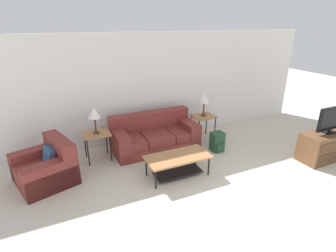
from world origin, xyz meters
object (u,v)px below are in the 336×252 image
couch (155,136)px  coffee_table (178,161)px  tv_console (326,146)px  backpack (217,142)px  armchair (47,168)px  table_lamp_right (204,99)px  side_table_left (97,136)px  side_table_right (203,118)px  table_lamp_left (94,114)px  television (332,119)px

couch → coffee_table: size_ratio=1.60×
tv_console → backpack: tv_console is taller
couch → tv_console: couch is taller
coffee_table → armchair: bearing=159.8°
table_lamp_right → tv_console: table_lamp_right is taller
coffee_table → backpack: (1.31, 0.57, -0.09)m
side_table_left → side_table_right: (2.65, 0.00, 0.00)m
side_table_left → backpack: (2.58, -0.74, -0.33)m
side_table_left → backpack: 2.71m
table_lamp_left → backpack: (2.58, -0.74, -0.84)m
armchair → backpack: size_ratio=2.72×
table_lamp_right → television: 2.75m
side_table_left → table_lamp_left: 0.50m
couch → table_lamp_right: 1.53m
couch → table_lamp_left: table_lamp_left is taller
couch → backpack: couch is taller
couch → table_lamp_left: (-1.32, -0.01, 0.76)m
couch → television: (3.17, -2.04, 0.63)m
table_lamp_right → backpack: (-0.06, -0.74, -0.84)m
side_table_right → tv_console: size_ratio=0.52×
side_table_right → table_lamp_right: 0.50m
tv_console → television: (0.00, 0.00, 0.62)m
table_lamp_right → television: bearing=-47.8°
table_lamp_left → tv_console: size_ratio=0.47×
side_table_left → table_lamp_left: table_lamp_left is taller
couch → television: 3.83m
backpack → television: bearing=-34.1°
side_table_left → television: television is taller
table_lamp_right → tv_console: size_ratio=0.47×
armchair → tv_console: 5.74m
couch → table_lamp_right: size_ratio=3.50×
side_table_right → backpack: 0.81m
armchair → tv_console: size_ratio=1.02×
couch → television: television is taller
tv_console → couch: bearing=147.2°
side_table_left → television: bearing=-24.4°
side_table_right → armchair: bearing=-172.8°
coffee_table → backpack: backpack is taller
side_table_left → table_lamp_left: size_ratio=1.10×
side_table_right → tv_console: bearing=-47.8°
couch → side_table_right: couch is taller
couch → side_table_left: couch is taller
couch → backpack: size_ratio=4.37×
armchair → television: television is taller
side_table_left → armchair: bearing=-155.8°
tv_console → table_lamp_left: bearing=155.6°
couch → tv_console: size_ratio=1.65×
tv_console → backpack: 2.31m
side_table_right → tv_console: (1.85, -2.04, -0.24)m
armchair → table_lamp_left: size_ratio=2.18×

